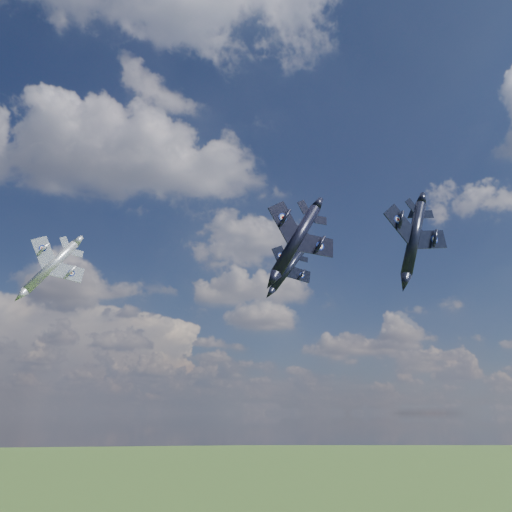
{
  "coord_description": "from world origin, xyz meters",
  "views": [
    {
      "loc": [
        -11.48,
        -56.51,
        60.89
      ],
      "look_at": [
        -0.18,
        14.87,
        83.74
      ],
      "focal_mm": 35.0,
      "sensor_mm": 36.0,
      "label": 1
    }
  ],
  "objects": [
    {
      "name": "jet_right_navy",
      "position": [
        18.31,
        0.52,
        82.57
      ],
      "size": [
        14.27,
        17.1,
        6.44
      ],
      "primitive_type": null,
      "rotation": [
        0.0,
        0.33,
        0.23
      ],
      "color": "black"
    },
    {
      "name": "jet_lead_navy",
      "position": [
        3.08,
        2.26,
        82.14
      ],
      "size": [
        14.3,
        17.56,
        8.5
      ],
      "primitive_type": null,
      "rotation": [
        0.0,
        0.55,
        0.22
      ],
      "color": "black"
    },
    {
      "name": "jet_left_silver",
      "position": [
        -31.32,
        21.77,
        82.65
      ],
      "size": [
        13.93,
        16.7,
        8.47
      ],
      "primitive_type": null,
      "rotation": [
        0.0,
        0.63,
        0.31
      ],
      "color": "gray"
    },
    {
      "name": "jet_high_navy",
      "position": [
        9.2,
        34.94,
        87.59
      ],
      "size": [
        13.21,
        16.49,
        8.71
      ],
      "primitive_type": null,
      "rotation": [
        0.0,
        0.65,
        0.23
      ],
      "color": "black"
    }
  ]
}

